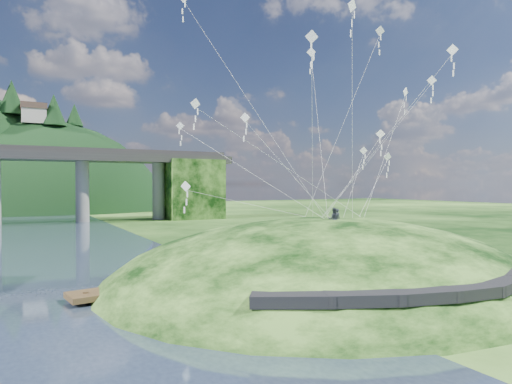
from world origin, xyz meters
name	(u,v)px	position (x,y,z in m)	size (l,w,h in m)	color
ground	(246,300)	(0.00, 0.00, 0.00)	(320.00, 320.00, 0.00)	black
grass_hill	(325,301)	(8.00, 2.00, -1.50)	(36.00, 32.00, 13.00)	black
footpath	(448,285)	(7.46, -9.74, 2.08)	(22.29, 5.84, 0.83)	black
wooden_dock	(176,283)	(-3.15, 4.92, 0.47)	(15.04, 4.30, 1.06)	#3E2C19
kite_flyers	(335,208)	(8.12, 1.01, 5.83)	(1.48, 1.17, 1.74)	#252A32
kite_swarm	(329,92)	(8.94, 2.85, 15.07)	(21.12, 13.76, 17.63)	white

